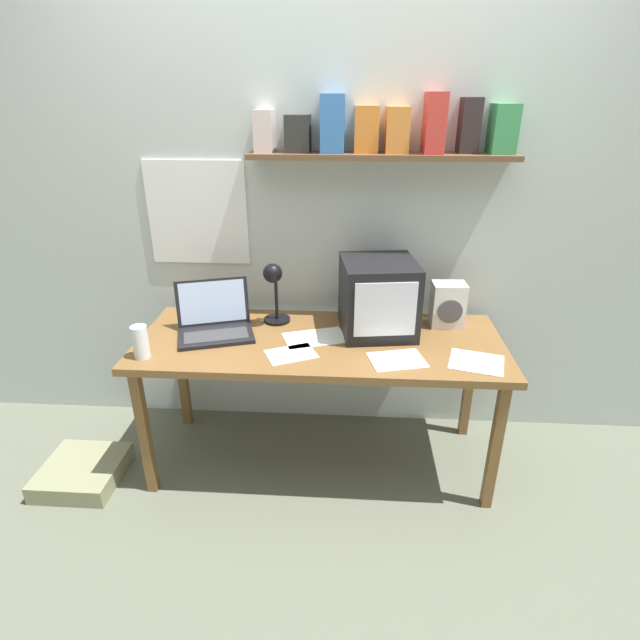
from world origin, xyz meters
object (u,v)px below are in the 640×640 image
object	(u,v)px
desk_lamp	(274,286)
loose_paper_near_laptop	(476,362)
corner_desk	(320,350)
floor_cushion	(83,472)
crt_monitor	(378,297)
space_heater	(448,305)
printed_handout	(397,360)
juice_glass	(141,344)
laptop	(215,321)
loose_paper_near_monitor	(291,354)
open_notebook	(315,338)

from	to	relation	value
desk_lamp	loose_paper_near_laptop	world-z (taller)	desk_lamp
corner_desk	floor_cushion	world-z (taller)	corner_desk
crt_monitor	floor_cushion	distance (m)	1.69
corner_desk	floor_cushion	xyz separation A→B (m)	(-1.17, -0.23, -0.60)
corner_desk	space_heater	size ratio (longest dim) A/B	7.74
corner_desk	printed_handout	world-z (taller)	printed_handout
crt_monitor	juice_glass	distance (m)	1.09
desk_lamp	floor_cushion	distance (m)	1.33
crt_monitor	printed_handout	world-z (taller)	crt_monitor
corner_desk	desk_lamp	bearing A→B (deg)	146.33
laptop	loose_paper_near_monitor	size ratio (longest dim) A/B	1.61
juice_glass	loose_paper_near_monitor	size ratio (longest dim) A/B	0.58
corner_desk	printed_handout	xyz separation A→B (m)	(0.35, -0.18, 0.06)
loose_paper_near_laptop	desk_lamp	bearing A→B (deg)	159.92
space_heater	printed_handout	xyz separation A→B (m)	(-0.27, -0.38, -0.11)
crt_monitor	corner_desk	bearing A→B (deg)	-164.75
laptop	space_heater	size ratio (longest dim) A/B	1.87
loose_paper_near_monitor	loose_paper_near_laptop	xyz separation A→B (m)	(0.80, -0.02, 0.00)
loose_paper_near_monitor	crt_monitor	bearing A→B (deg)	35.20
crt_monitor	space_heater	distance (m)	0.36
crt_monitor	loose_paper_near_monitor	bearing A→B (deg)	-152.85
space_heater	floor_cushion	size ratio (longest dim) A/B	0.59
space_heater	loose_paper_near_laptop	world-z (taller)	space_heater
open_notebook	floor_cushion	bearing A→B (deg)	-167.88
laptop	juice_glass	xyz separation A→B (m)	(-0.25, -0.27, 0.01)
laptop	loose_paper_near_laptop	world-z (taller)	laptop
laptop	loose_paper_near_monitor	xyz separation A→B (m)	(0.39, -0.20, -0.06)
juice_glass	space_heater	bearing A→B (deg)	17.04
loose_paper_near_monitor	loose_paper_near_laptop	size ratio (longest dim) A/B	0.96
space_heater	floor_cushion	world-z (taller)	space_heater
laptop	loose_paper_near_laptop	bearing A→B (deg)	-28.20
desk_lamp	space_heater	distance (m)	0.86
open_notebook	loose_paper_near_laptop	size ratio (longest dim) A/B	1.24
space_heater	loose_paper_near_monitor	size ratio (longest dim) A/B	0.86
desk_lamp	loose_paper_near_monitor	world-z (taller)	desk_lamp
laptop	desk_lamp	size ratio (longest dim) A/B	1.28
corner_desk	desk_lamp	size ratio (longest dim) A/B	5.32
space_heater	open_notebook	xyz separation A→B (m)	(-0.64, -0.19, -0.11)
loose_paper_near_laptop	floor_cushion	xyz separation A→B (m)	(-1.85, -0.05, -0.66)
laptop	loose_paper_near_laptop	size ratio (longest dim) A/B	1.55
corner_desk	crt_monitor	xyz separation A→B (m)	(0.27, 0.12, 0.23)
floor_cushion	crt_monitor	bearing A→B (deg)	13.72
laptop	juice_glass	bearing A→B (deg)	-150.77
desk_lamp	space_heater	bearing A→B (deg)	7.71
crt_monitor	laptop	bearing A→B (deg)	177.12
desk_lamp	loose_paper_near_monitor	size ratio (longest dim) A/B	1.26
juice_glass	loose_paper_near_monitor	world-z (taller)	juice_glass
corner_desk	space_heater	bearing A→B (deg)	17.86
corner_desk	printed_handout	distance (m)	0.40
space_heater	loose_paper_near_monitor	distance (m)	0.82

